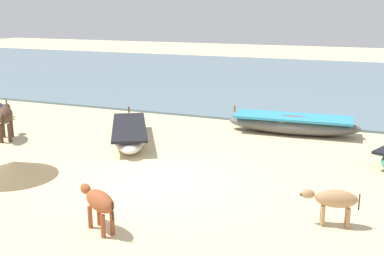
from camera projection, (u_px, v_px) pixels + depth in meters
ground at (159, 181)px, 10.31m from camera, size 80.00×80.00×0.00m
sea_water at (293, 80)px, 24.78m from camera, size 60.00×20.00×0.08m
fishing_boat_1 at (129, 133)px, 13.36m from camera, size 2.66×3.70×0.66m
fishing_boat_4 at (293, 124)px, 14.19m from camera, size 3.98×1.36×0.75m
cow_adult_dark at (5, 116)px, 13.47m from camera, size 1.12×1.30×0.96m
calf_near_tan at (334, 200)px, 8.11m from camera, size 0.99×0.42×0.65m
calf_far_rust at (99, 202)px, 7.91m from camera, size 1.03×0.72×0.72m
debris_pile_0 at (14, 169)px, 10.58m from camera, size 2.70×2.70×0.34m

